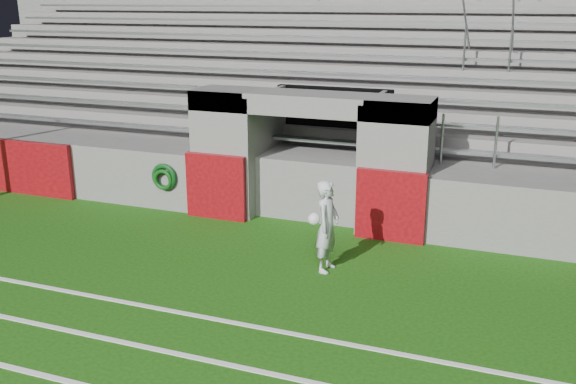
% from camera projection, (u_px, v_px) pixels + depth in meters
% --- Properties ---
extents(ground, '(90.00, 90.00, 0.00)m').
position_uv_depth(ground, '(236.00, 289.00, 10.03)').
color(ground, '#16470B').
rests_on(ground, ground).
extents(stadium_structure, '(26.00, 8.48, 5.42)m').
position_uv_depth(stadium_structure, '(364.00, 113.00, 16.73)').
color(stadium_structure, slate).
rests_on(stadium_structure, ground).
extents(goalkeeper_with_ball, '(0.48, 0.58, 1.55)m').
position_uv_depth(goalkeeper_with_ball, '(327.00, 226.00, 10.52)').
color(goalkeeper_with_ball, silver).
rests_on(goalkeeper_with_ball, ground).
extents(hose_coil, '(0.59, 0.15, 0.59)m').
position_uv_depth(hose_coil, '(164.00, 178.00, 13.46)').
color(hose_coil, '#0C3F14').
rests_on(hose_coil, ground).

